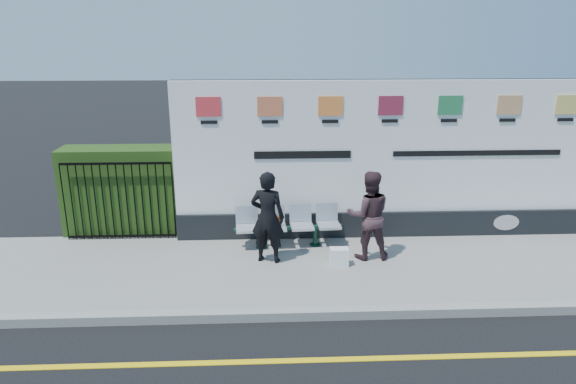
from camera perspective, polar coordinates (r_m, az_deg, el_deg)
The scene contains 12 objects.
ground at distance 7.00m, azimuth 13.29°, elevation -17.50°, with size 80.00×80.00×0.00m, color black.
pavement at distance 9.07m, azimuth 9.13°, elevation -8.26°, with size 14.00×3.00×0.12m, color gray.
kerb at distance 7.77m, azimuth 11.34°, elevation -12.93°, with size 14.00×0.18×0.14m, color gray.
yellow_line at distance 6.99m, azimuth 13.29°, elevation -17.47°, with size 14.00×0.10×0.01m, color yellow.
billboard at distance 9.95m, azimuth 10.81°, elevation 2.32°, with size 8.00×0.30×3.00m.
hedge at distance 10.62m, azimuth -17.69°, elevation 0.22°, with size 2.35×0.70×1.70m, color #254414.
railing at distance 10.23m, azimuth -18.27°, elevation -0.95°, with size 2.05×0.06×1.54m, color black, non-canonical shape.
bench at distance 9.56m, azimuth 0.04°, elevation -4.90°, with size 1.93×0.51×0.41m, color silver, non-canonical shape.
woman_left at distance 8.76m, azimuth -2.27°, elevation -2.82°, with size 0.59×0.39×1.62m, color black.
woman_right at distance 9.01m, azimuth 8.94°, elevation -2.56°, with size 0.77×0.60×1.58m, color #3C272C.
handbag_brown at distance 9.43m, azimuth -1.49°, elevation -3.27°, with size 0.24×0.10×0.19m, color black.
carrier_bag_white at distance 8.87m, azimuth 5.70°, elevation -7.19°, with size 0.31×0.19×0.31m, color white.
Camera 1 is at (-1.78, -5.50, 3.94)m, focal length 32.00 mm.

